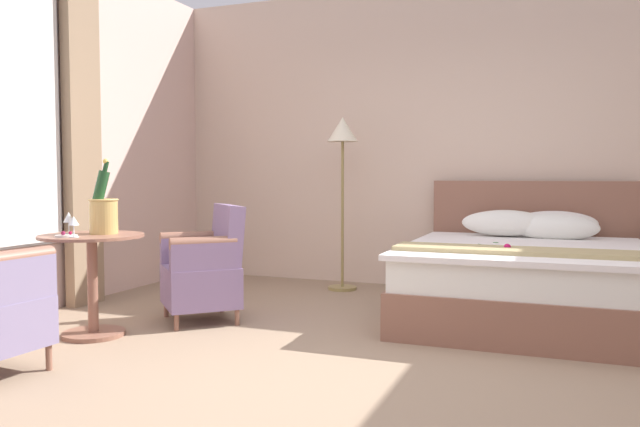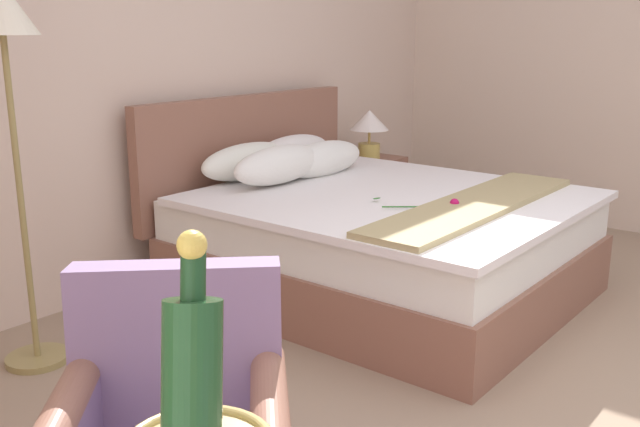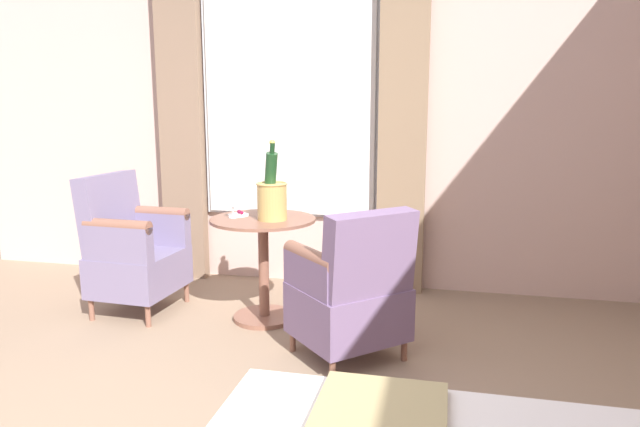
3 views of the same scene
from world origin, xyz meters
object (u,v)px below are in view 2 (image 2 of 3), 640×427
(floor_lamp_brass, at_px, (5,54))
(bedside_lamp, at_px, (369,126))
(bed, at_px, (370,233))
(nightstand, at_px, (368,193))

(floor_lamp_brass, bearing_deg, bedside_lamp, 2.60)
(bed, height_order, nightstand, bed)
(nightstand, bearing_deg, floor_lamp_brass, -177.40)
(nightstand, height_order, floor_lamp_brass, floor_lamp_brass)
(nightstand, distance_m, floor_lamp_brass, 3.01)
(bedside_lamp, xyz_separation_m, floor_lamp_brass, (-2.80, -0.13, 0.60))
(nightstand, distance_m, bedside_lamp, 0.51)
(bed, height_order, floor_lamp_brass, floor_lamp_brass)
(bed, relative_size, bedside_lamp, 5.83)
(bed, bearing_deg, floor_lamp_brass, 159.91)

